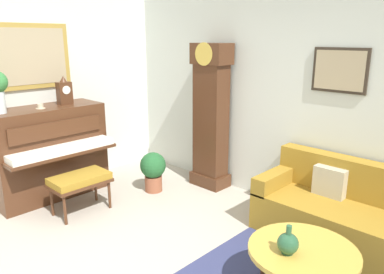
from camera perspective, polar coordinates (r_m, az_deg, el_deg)
The scene contains 11 objects.
wall_left at distance 5.31m, azimuth -27.45°, elevation 6.09°, with size 0.13×4.90×2.80m.
wall_back at distance 4.75m, azimuth 13.60°, elevation 6.42°, with size 5.30×0.13×2.80m.
piano at distance 5.27m, azimuth -21.24°, elevation -2.16°, with size 0.87×1.44×1.22m.
piano_bench at distance 4.71m, azimuth -16.96°, elevation -6.52°, with size 0.42×0.70×0.48m.
grandfather_clock at distance 5.17m, azimuth 2.91°, elevation 2.57°, with size 0.52×0.34×2.03m.
couch at distance 4.23m, azimuth 23.40°, elevation -11.10°, with size 1.90×0.80×0.84m.
coffee_table at distance 3.23m, azimuth 16.79°, elevation -16.73°, with size 0.88×0.88×0.45m.
mantel_clock at distance 5.23m, azimuth -19.14°, elevation 6.63°, with size 0.13×0.18×0.38m.
teacup at distance 5.05m, azimuth -22.39°, elevation 4.35°, with size 0.12×0.12×0.06m.
green_jug at distance 3.08m, azimuth 14.61°, elevation -15.63°, with size 0.17×0.17×0.24m.
potted_plant at distance 5.16m, azimuth -6.04°, elevation -4.96°, with size 0.36×0.36×0.56m.
Camera 1 is at (2.39, -1.66, 2.10)m, focal length 34.48 mm.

